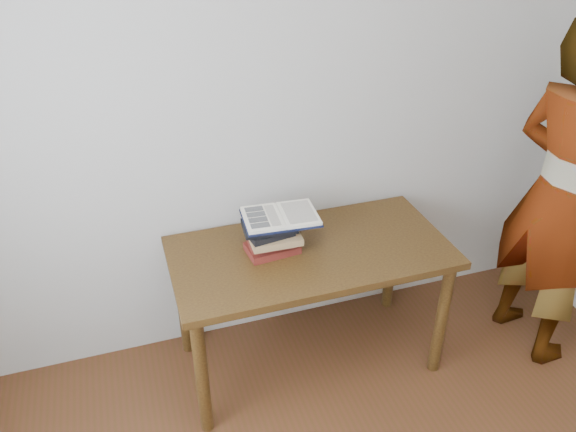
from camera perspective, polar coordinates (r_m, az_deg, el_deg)
name	(u,v)px	position (r m, az deg, el deg)	size (l,w,h in m)	color
room_shell	(495,257)	(1.07, 20.27, -3.90)	(3.54, 3.54, 2.62)	#B5B3AB
desk	(310,266)	(2.70, 2.30, -5.12)	(1.32, 0.66, 0.70)	#4C3413
book_stack	(272,238)	(2.59, -1.68, -2.21)	(0.26, 0.19, 0.15)	maroon
open_book	(280,217)	(2.58, -0.77, -0.06)	(0.36, 0.26, 0.03)	black
reader	(561,198)	(3.00, 26.03, 1.64)	(0.64, 0.42, 1.76)	tan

